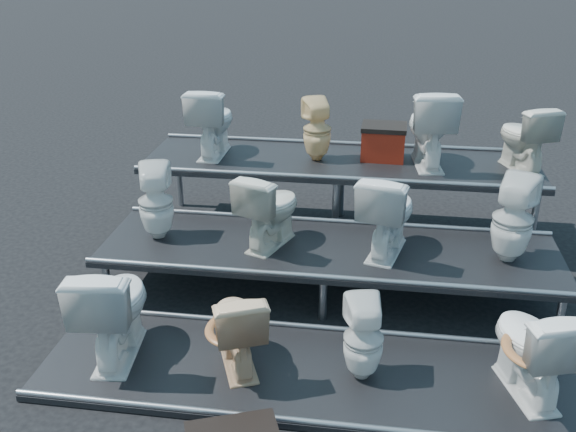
# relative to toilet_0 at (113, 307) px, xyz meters

# --- Properties ---
(ground) EXTENTS (80.00, 80.00, 0.00)m
(ground) POSITION_rel_toilet_0_xyz_m (1.55, 1.30, -0.49)
(ground) COLOR black
(ground) RESTS_ON ground
(tier_front) EXTENTS (4.20, 1.20, 0.06)m
(tier_front) POSITION_rel_toilet_0_xyz_m (1.55, 0.00, -0.46)
(tier_front) COLOR black
(tier_front) RESTS_ON ground
(tier_mid) EXTENTS (4.20, 1.20, 0.46)m
(tier_mid) POSITION_rel_toilet_0_xyz_m (1.55, 1.30, -0.26)
(tier_mid) COLOR black
(tier_mid) RESTS_ON ground
(tier_back) EXTENTS (4.20, 1.20, 0.86)m
(tier_back) POSITION_rel_toilet_0_xyz_m (1.55, 2.60, -0.06)
(tier_back) COLOR black
(tier_back) RESTS_ON ground
(toilet_0) EXTENTS (0.57, 0.89, 0.86)m
(toilet_0) POSITION_rel_toilet_0_xyz_m (0.00, 0.00, 0.00)
(toilet_0) COLOR silver
(toilet_0) RESTS_ON tier_front
(toilet_1) EXTENTS (0.63, 0.79, 0.71)m
(toilet_1) POSITION_rel_toilet_0_xyz_m (0.97, 0.00, -0.08)
(toilet_1) COLOR tan
(toilet_1) RESTS_ON tier_front
(toilet_2) EXTENTS (0.36, 0.36, 0.66)m
(toilet_2) POSITION_rel_toilet_0_xyz_m (1.92, 0.00, -0.10)
(toilet_2) COLOR silver
(toilet_2) RESTS_ON tier_front
(toilet_3) EXTENTS (0.64, 0.86, 0.78)m
(toilet_3) POSITION_rel_toilet_0_xyz_m (3.11, 0.00, -0.04)
(toilet_3) COLOR silver
(toilet_3) RESTS_ON tier_front
(toilet_4) EXTENTS (0.40, 0.40, 0.72)m
(toilet_4) POSITION_rel_toilet_0_xyz_m (-0.08, 1.30, 0.33)
(toilet_4) COLOR silver
(toilet_4) RESTS_ON tier_mid
(toilet_5) EXTENTS (0.63, 0.80, 0.72)m
(toilet_5) POSITION_rel_toilet_0_xyz_m (1.00, 1.30, 0.33)
(toilet_5) COLOR beige
(toilet_5) RESTS_ON tier_mid
(toilet_6) EXTENTS (0.60, 0.84, 0.78)m
(toilet_6) POSITION_rel_toilet_0_xyz_m (2.07, 1.30, 0.36)
(toilet_6) COLOR silver
(toilet_6) RESTS_ON tier_mid
(toilet_7) EXTENTS (0.47, 0.47, 0.78)m
(toilet_7) POSITION_rel_toilet_0_xyz_m (3.14, 1.30, 0.36)
(toilet_7) COLOR silver
(toilet_7) RESTS_ON tier_mid
(toilet_8) EXTENTS (0.44, 0.75, 0.76)m
(toilet_8) POSITION_rel_toilet_0_xyz_m (0.15, 2.60, 0.75)
(toilet_8) COLOR silver
(toilet_8) RESTS_ON tier_back
(toilet_9) EXTENTS (0.39, 0.40, 0.67)m
(toilet_9) POSITION_rel_toilet_0_xyz_m (1.30, 2.60, 0.70)
(toilet_9) COLOR #ECCA8C
(toilet_9) RESTS_ON tier_back
(toilet_10) EXTENTS (0.55, 0.86, 0.83)m
(toilet_10) POSITION_rel_toilet_0_xyz_m (2.46, 2.60, 0.78)
(toilet_10) COLOR silver
(toilet_10) RESTS_ON tier_back
(toilet_11) EXTENTS (0.61, 0.77, 0.69)m
(toilet_11) POSITION_rel_toilet_0_xyz_m (3.42, 2.60, 0.72)
(toilet_11) COLOR beige
(toilet_11) RESTS_ON tier_back
(red_crate) EXTENTS (0.47, 0.38, 0.33)m
(red_crate) POSITION_rel_toilet_0_xyz_m (2.00, 2.73, 0.53)
(red_crate) COLOR maroon
(red_crate) RESTS_ON tier_back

